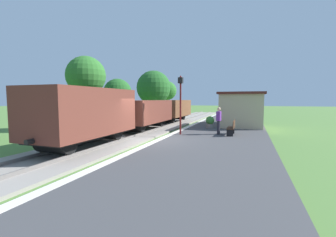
{
  "coord_description": "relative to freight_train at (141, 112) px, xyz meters",
  "views": [
    {
      "loc": [
        5.09,
        -11.62,
        2.46
      ],
      "look_at": [
        -0.13,
        2.98,
        1.17
      ],
      "focal_mm": 24.68,
      "sensor_mm": 36.0,
      "label": 1
    }
  ],
  "objects": [
    {
      "name": "tree_field_left",
      "position": [
        -4.89,
        13.78,
        2.5
      ],
      "size": [
        4.57,
        4.57,
        6.3
      ],
      "color": "#4C3823",
      "rests_on": "ground"
    },
    {
      "name": "bench_near_hut",
      "position": [
        6.44,
        -0.33,
        -0.78
      ],
      "size": [
        0.42,
        1.5,
        0.91
      ],
      "color": "#422819",
      "rests_on": "platform_slab"
    },
    {
      "name": "track_ballast",
      "position": [
        -0.0,
        -3.43,
        -1.45
      ],
      "size": [
        3.8,
        60.0,
        0.12
      ],
      "primitive_type": "cube",
      "color": "gray",
      "rests_on": "ground"
    },
    {
      "name": "tree_field_distant",
      "position": [
        -5.82,
        21.8,
        2.39
      ],
      "size": [
        3.14,
        3.14,
        5.48
      ],
      "color": "#4C3823",
      "rests_on": "ground"
    },
    {
      "name": "rail_far",
      "position": [
        -0.72,
        -3.43,
        -1.32
      ],
      "size": [
        0.07,
        60.0,
        0.14
      ],
      "primitive_type": "cube",
      "color": "slate",
      "rests_on": "track_ballast"
    },
    {
      "name": "platform_edge_stripe",
      "position": [
        2.8,
        -3.43,
        -1.25
      ],
      "size": [
        0.36,
        60.0,
        0.01
      ],
      "primitive_type": "cube",
      "color": "silver",
      "rests_on": "platform_slab"
    },
    {
      "name": "bench_down_platform",
      "position": [
        6.44,
        9.86,
        -0.78
      ],
      "size": [
        0.42,
        1.5,
        0.91
      ],
      "color": "#422819",
      "rests_on": "platform_slab"
    },
    {
      "name": "tree_trackside_far",
      "position": [
        -5.69,
        6.08,
        1.61
      ],
      "size": [
        2.96,
        2.96,
        4.61
      ],
      "color": "#4C3823",
      "rests_on": "ground"
    },
    {
      "name": "station_hut",
      "position": [
        6.8,
        5.47,
        0.15
      ],
      "size": [
        3.5,
        5.8,
        2.78
      ],
      "color": "tan",
      "rests_on": "platform_slab"
    },
    {
      "name": "platform_slab",
      "position": [
        5.6,
        -3.43,
        -1.38
      ],
      "size": [
        6.0,
        60.0,
        0.25
      ],
      "primitive_type": "cube",
      "color": "#424244",
      "rests_on": "ground"
    },
    {
      "name": "potted_planter",
      "position": [
        4.6,
        2.63,
        -0.78
      ],
      "size": [
        0.64,
        0.64,
        0.92
      ],
      "color": "slate",
      "rests_on": "platform_slab"
    },
    {
      "name": "rail_near",
      "position": [
        0.72,
        -3.43,
        -1.32
      ],
      "size": [
        0.07,
        60.0,
        0.14
      ],
      "primitive_type": "cube",
      "color": "slate",
      "rests_on": "track_ballast"
    },
    {
      "name": "ground_plane",
      "position": [
        2.4,
        -3.43,
        -1.51
      ],
      "size": [
        160.0,
        160.0,
        0.0
      ],
      "primitive_type": "plane",
      "color": "#517A38"
    },
    {
      "name": "lamp_post_near",
      "position": [
        3.36,
        -1.17,
        1.3
      ],
      "size": [
        0.28,
        0.28,
        3.7
      ],
      "color": "#591414",
      "rests_on": "platform_slab"
    },
    {
      "name": "freight_train",
      "position": [
        0.0,
        0.0,
        0.0
      ],
      "size": [
        2.5,
        19.4,
        2.72
      ],
      "color": "brown",
      "rests_on": "rail_near"
    },
    {
      "name": "tree_trackside_mid",
      "position": [
        -5.08,
        0.44,
        2.82
      ],
      "size": [
        3.15,
        3.15,
        5.92
      ],
      "color": "#4C3823",
      "rests_on": "ground"
    },
    {
      "name": "person_waiting",
      "position": [
        5.63,
        -0.36,
        -0.32
      ],
      "size": [
        0.29,
        0.41,
        1.71
      ],
      "rotation": [
        0.0,
        0.0,
        3.02
      ],
      "color": "black",
      "rests_on": "platform_slab"
    }
  ]
}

